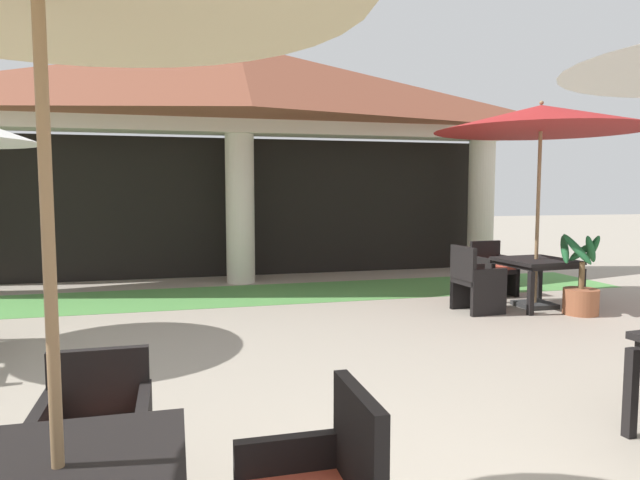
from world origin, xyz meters
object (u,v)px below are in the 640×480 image
object	(u,v)px
patio_chair_far_back_north	(493,270)
patio_chair_far_back_west	(475,282)
patio_chair_mid_left_north	(96,445)
patio_table_far_back	(536,265)
patio_umbrella_far_back	(541,119)
potted_palm_right_edge	(581,289)

from	to	relation	value
patio_chair_far_back_north	patio_chair_far_back_west	bearing A→B (deg)	44.92
patio_chair_mid_left_north	patio_chair_far_back_west	distance (m)	5.96
patio_table_far_back	patio_umbrella_far_back	world-z (taller)	patio_umbrella_far_back
patio_chair_far_back_north	patio_chair_mid_left_north	bearing A→B (deg)	38.94
patio_chair_far_back_north	potted_palm_right_edge	world-z (taller)	potted_palm_right_edge
patio_chair_far_back_north	potted_palm_right_edge	distance (m)	1.63
patio_umbrella_far_back	patio_chair_far_back_west	world-z (taller)	patio_umbrella_far_back
patio_umbrella_far_back	patio_chair_far_back_west	bearing A→B (deg)	-175.68
patio_chair_far_back_west	patio_table_far_back	bearing A→B (deg)	90.00
potted_palm_right_edge	patio_umbrella_far_back	bearing A→B (deg)	117.22
patio_chair_far_back_north	patio_table_far_back	bearing A→B (deg)	90.00
patio_chair_far_back_west	potted_palm_right_edge	distance (m)	1.40
patio_umbrella_far_back	potted_palm_right_edge	size ratio (longest dim) A/B	2.63
patio_umbrella_far_back	patio_chair_far_back_north	size ratio (longest dim) A/B	3.48
potted_palm_right_edge	patio_chair_far_back_north	bearing A→B (deg)	103.24
patio_chair_far_back_west	patio_umbrella_far_back	bearing A→B (deg)	90.00
patio_chair_far_back_west	potted_palm_right_edge	bearing A→B (deg)	64.71
patio_table_far_back	patio_chair_far_back_west	bearing A→B (deg)	-175.68
patio_chair_mid_left_north	patio_table_far_back	xyz separation A→B (m)	(5.45, 4.05, 0.21)
patio_chair_far_back_north	potted_palm_right_edge	size ratio (longest dim) A/B	0.76
patio_table_far_back	patio_chair_far_back_north	distance (m)	1.03
patio_umbrella_far_back	patio_chair_far_back_north	distance (m)	2.50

